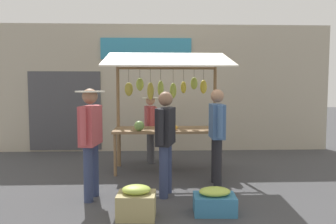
{
  "coord_description": "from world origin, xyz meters",
  "views": [
    {
      "loc": [
        0.26,
        6.7,
        1.76
      ],
      "look_at": [
        0.0,
        0.3,
        1.25
      ],
      "focal_mm": 34.8,
      "sensor_mm": 36.0,
      "label": 1
    }
  ],
  "objects_px": {
    "vendor_with_sunhat": "(150,124)",
    "produce_crate_near": "(215,201)",
    "shopper_with_ponytail": "(91,134)",
    "market_stall": "(166,97)",
    "produce_crate_side": "(136,203)",
    "shopper_with_shopping_bag": "(166,136)",
    "shopper_in_striped_shirt": "(217,129)"
  },
  "relations": [
    {
      "from": "shopper_with_ponytail",
      "to": "produce_crate_near",
      "type": "relative_size",
      "value": 2.91
    },
    {
      "from": "market_stall",
      "to": "shopper_in_striped_shirt",
      "type": "distance_m",
      "value": 1.48
    },
    {
      "from": "produce_crate_side",
      "to": "shopper_with_ponytail",
      "type": "bearing_deg",
      "value": -46.0
    },
    {
      "from": "shopper_in_striped_shirt",
      "to": "produce_crate_near",
      "type": "bearing_deg",
      "value": 169.4
    },
    {
      "from": "shopper_with_shopping_bag",
      "to": "produce_crate_near",
      "type": "xyz_separation_m",
      "value": [
        -0.65,
        0.78,
        -0.81
      ]
    },
    {
      "from": "vendor_with_sunhat",
      "to": "produce_crate_side",
      "type": "distance_m",
      "value": 3.27
    },
    {
      "from": "market_stall",
      "to": "produce_crate_near",
      "type": "xyz_separation_m",
      "value": [
        -0.59,
        2.38,
        -1.38
      ]
    },
    {
      "from": "shopper_with_ponytail",
      "to": "produce_crate_side",
      "type": "xyz_separation_m",
      "value": [
        -0.74,
        0.77,
        -0.82
      ]
    },
    {
      "from": "produce_crate_near",
      "to": "produce_crate_side",
      "type": "relative_size",
      "value": 1.12
    },
    {
      "from": "shopper_with_shopping_bag",
      "to": "produce_crate_side",
      "type": "relative_size",
      "value": 3.17
    },
    {
      "from": "shopper_with_shopping_bag",
      "to": "vendor_with_sunhat",
      "type": "bearing_deg",
      "value": 22.27
    },
    {
      "from": "market_stall",
      "to": "produce_crate_side",
      "type": "relative_size",
      "value": 4.74
    },
    {
      "from": "shopper_with_ponytail",
      "to": "shopper_with_shopping_bag",
      "type": "distance_m",
      "value": 1.17
    },
    {
      "from": "produce_crate_near",
      "to": "shopper_in_striped_shirt",
      "type": "bearing_deg",
      "value": -101.75
    },
    {
      "from": "vendor_with_sunhat",
      "to": "produce_crate_near",
      "type": "relative_size",
      "value": 2.59
    },
    {
      "from": "market_stall",
      "to": "shopper_with_shopping_bag",
      "type": "height_order",
      "value": "market_stall"
    },
    {
      "from": "vendor_with_sunhat",
      "to": "shopper_in_striped_shirt",
      "type": "height_order",
      "value": "shopper_in_striped_shirt"
    },
    {
      "from": "vendor_with_sunhat",
      "to": "shopper_with_shopping_bag",
      "type": "distance_m",
      "value": 2.32
    },
    {
      "from": "vendor_with_sunhat",
      "to": "shopper_in_striped_shirt",
      "type": "bearing_deg",
      "value": 24.45
    },
    {
      "from": "shopper_with_shopping_bag",
      "to": "produce_crate_side",
      "type": "bearing_deg",
      "value": 170.23
    },
    {
      "from": "shopper_with_ponytail",
      "to": "produce_crate_side",
      "type": "height_order",
      "value": "shopper_with_ponytail"
    },
    {
      "from": "shopper_with_shopping_bag",
      "to": "produce_crate_near",
      "type": "relative_size",
      "value": 2.82
    },
    {
      "from": "market_stall",
      "to": "vendor_with_sunhat",
      "type": "relative_size",
      "value": 1.63
    },
    {
      "from": "vendor_with_sunhat",
      "to": "shopper_with_ponytail",
      "type": "bearing_deg",
      "value": -29.62
    },
    {
      "from": "shopper_with_shopping_bag",
      "to": "shopper_with_ponytail",
      "type": "bearing_deg",
      "value": 111.48
    },
    {
      "from": "shopper_with_ponytail",
      "to": "market_stall",
      "type": "bearing_deg",
      "value": -27.58
    },
    {
      "from": "market_stall",
      "to": "produce_crate_near",
      "type": "relative_size",
      "value": 4.22
    },
    {
      "from": "vendor_with_sunhat",
      "to": "produce_crate_side",
      "type": "xyz_separation_m",
      "value": [
        0.15,
        3.2,
        -0.69
      ]
    },
    {
      "from": "shopper_with_shopping_bag",
      "to": "shopper_in_striped_shirt",
      "type": "xyz_separation_m",
      "value": [
        -0.92,
        -0.53,
        0.02
      ]
    },
    {
      "from": "vendor_with_sunhat",
      "to": "produce_crate_side",
      "type": "bearing_deg",
      "value": -12.14
    },
    {
      "from": "market_stall",
      "to": "shopper_with_ponytail",
      "type": "relative_size",
      "value": 1.45
    },
    {
      "from": "produce_crate_side",
      "to": "shopper_with_shopping_bag",
      "type": "bearing_deg",
      "value": -115.32
    }
  ]
}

